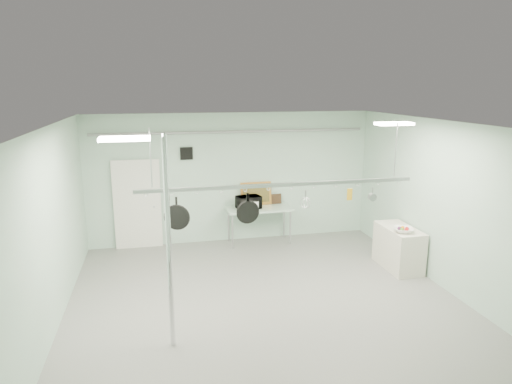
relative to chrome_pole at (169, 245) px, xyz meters
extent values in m
plane|color=gray|center=(1.70, 0.60, -1.60)|extent=(8.00, 8.00, 0.00)
cube|color=silver|center=(1.70, 0.60, 1.59)|extent=(7.00, 8.00, 0.02)
cube|color=#9DBCAC|center=(1.70, 4.59, 0.00)|extent=(7.00, 0.02, 3.20)
cube|color=#9DBCAC|center=(5.19, 0.60, 0.00)|extent=(0.02, 8.00, 3.20)
cube|color=silver|center=(-0.60, 4.54, -0.55)|extent=(1.10, 0.10, 2.20)
cube|color=black|center=(0.60, 4.57, 0.65)|extent=(0.30, 0.04, 0.30)
cylinder|color=gray|center=(1.70, 4.50, 1.15)|extent=(6.60, 0.07, 0.07)
cylinder|color=silver|center=(0.00, 0.00, 0.00)|extent=(0.08, 0.08, 3.20)
cube|color=#A6C4AE|center=(2.30, 4.20, -0.72)|extent=(1.60, 0.70, 0.05)
cylinder|color=#B7B7BC|center=(1.58, 3.92, -1.17)|extent=(0.04, 0.04, 0.86)
cylinder|color=#B7B7BC|center=(1.58, 4.48, -1.17)|extent=(0.04, 0.04, 0.86)
cylinder|color=#B7B7BC|center=(3.02, 3.92, -1.17)|extent=(0.04, 0.04, 0.86)
cylinder|color=#B7B7BC|center=(3.02, 4.48, -1.17)|extent=(0.04, 0.04, 0.86)
cube|color=beige|center=(4.85, 2.00, -1.15)|extent=(0.60, 1.20, 0.90)
cube|color=#B7B7BC|center=(1.90, 0.90, 0.60)|extent=(4.80, 0.06, 0.06)
cylinder|color=#B7B7BC|center=(-0.20, 0.90, 1.10)|extent=(0.02, 0.02, 0.94)
cylinder|color=#B7B7BC|center=(4.00, 0.90, 1.10)|extent=(0.02, 0.02, 0.94)
cube|color=white|center=(-0.50, -0.20, 1.56)|extent=(0.65, 0.30, 0.05)
cube|color=white|center=(4.10, 1.20, 1.56)|extent=(0.65, 0.30, 0.05)
imported|color=black|center=(2.03, 4.19, -0.54)|extent=(0.63, 0.49, 0.31)
cylinder|color=white|center=(2.18, 4.06, -0.59)|extent=(0.18, 0.18, 0.22)
cube|color=#CA8036|center=(2.29, 4.50, -0.41)|extent=(0.78, 0.15, 0.58)
cube|color=#321F11|center=(2.79, 4.50, -0.57)|extent=(0.31, 0.11, 0.25)
imported|color=white|center=(4.75, 1.70, -0.65)|extent=(0.52, 0.52, 0.10)
camera|label=1|loc=(-0.12, -6.32, 2.23)|focal=32.00mm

